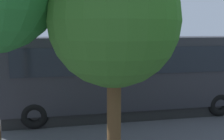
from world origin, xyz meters
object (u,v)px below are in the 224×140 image
(tour_bus, at_px, (126,75))
(parked_motorcycle_blue, at_px, (146,91))
(spectator_far_left, at_px, (150,78))
(spectator_left, at_px, (127,78))
(parked_motorcycle_silver, at_px, (93,91))
(tree_right, at_px, (114,12))
(stunt_motorcycle, at_px, (104,66))
(spectator_right, at_px, (86,78))
(spectator_centre, at_px, (106,78))
(parked_motorcycle_dark, at_px, (188,87))

(tour_bus, bearing_deg, parked_motorcycle_blue, -128.05)
(spectator_far_left, bearing_deg, spectator_left, -7.12)
(parked_motorcycle_silver, bearing_deg, tree_right, 89.53)
(parked_motorcycle_silver, height_order, tree_right, tree_right)
(stunt_motorcycle, height_order, tree_right, tree_right)
(tour_bus, height_order, spectator_right, tour_bus)
(spectator_centre, bearing_deg, parked_motorcycle_silver, 45.15)
(spectator_far_left, relative_size, tree_right, 0.30)
(parked_motorcycle_blue, bearing_deg, spectator_right, -21.11)
(tour_bus, bearing_deg, spectator_left, -103.46)
(spectator_right, bearing_deg, tree_right, 91.84)
(spectator_left, bearing_deg, parked_motorcycle_blue, 130.76)
(parked_motorcycle_blue, distance_m, tree_right, 7.93)
(spectator_left, distance_m, tree_right, 8.30)
(spectator_far_left, bearing_deg, parked_motorcycle_blue, 58.12)
(parked_motorcycle_dark, relative_size, parked_motorcycle_blue, 1.00)
(spectator_left, distance_m, spectator_centre, 1.17)
(stunt_motorcycle, xyz_separation_m, tree_right, (1.28, 12.44, 2.90))
(spectator_far_left, relative_size, spectator_centre, 1.00)
(spectator_far_left, distance_m, parked_motorcycle_blue, 1.01)
(parked_motorcycle_silver, height_order, parked_motorcycle_blue, same)
(spectator_left, xyz_separation_m, spectator_right, (2.19, -0.25, 0.01))
(parked_motorcycle_dark, bearing_deg, spectator_centre, -8.97)
(spectator_right, distance_m, stunt_motorcycle, 4.91)
(spectator_right, height_order, parked_motorcycle_dark, spectator_right)
(parked_motorcycle_silver, distance_m, tree_right, 7.81)
(parked_motorcycle_silver, height_order, stunt_motorcycle, stunt_motorcycle)
(spectator_right, xyz_separation_m, parked_motorcycle_blue, (-2.96, 1.14, -0.51))
(spectator_far_left, xyz_separation_m, parked_motorcycle_dark, (-2.06, 0.30, -0.51))
(spectator_centre, relative_size, parked_motorcycle_silver, 0.82)
(spectator_left, distance_m, parked_motorcycle_silver, 2.01)
(tour_bus, relative_size, stunt_motorcycle, 5.36)
(spectator_right, distance_m, parked_motorcycle_silver, 0.96)
(spectator_left, bearing_deg, parked_motorcycle_dark, 172.08)
(spectator_right, height_order, tree_right, tree_right)
(tree_right, bearing_deg, spectator_centre, -95.87)
(spectator_centre, height_order, parked_motorcycle_dark, spectator_centre)
(tour_bus, height_order, spectator_centre, tour_bus)
(parked_motorcycle_silver, height_order, parked_motorcycle_dark, same)
(spectator_right, bearing_deg, spectator_far_left, 173.26)
(spectator_centre, distance_m, parked_motorcycle_dark, 4.52)
(spectator_far_left, bearing_deg, stunt_motorcycle, -69.48)
(spectator_far_left, distance_m, spectator_left, 1.24)
(parked_motorcycle_silver, xyz_separation_m, tree_right, (0.06, 7.02, 3.41))
(spectator_left, bearing_deg, spectator_far_left, 172.88)
(spectator_left, bearing_deg, tour_bus, 76.54)
(tour_bus, xyz_separation_m, parked_motorcycle_dark, (-3.94, -2.25, -1.16))
(spectator_far_left, xyz_separation_m, parked_motorcycle_blue, (0.46, 0.74, -0.51))
(tour_bus, distance_m, stunt_motorcycle, 7.64)
(tour_bus, relative_size, parked_motorcycle_dark, 5.14)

